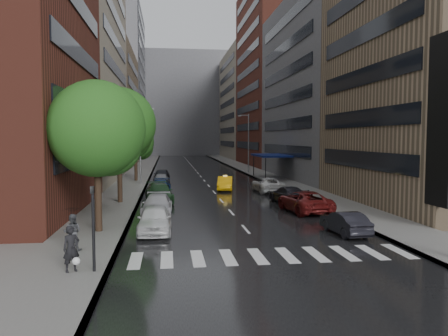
% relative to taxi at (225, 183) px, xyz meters
% --- Properties ---
extents(ground, '(220.00, 220.00, 0.00)m').
position_rel_taxi_xyz_m(ground, '(-1.33, -23.60, -0.71)').
color(ground, gray).
rests_on(ground, ground).
extents(road, '(14.00, 140.00, 0.01)m').
position_rel_taxi_xyz_m(road, '(-1.33, 26.40, -0.71)').
color(road, black).
rests_on(road, ground).
extents(sidewalk_left, '(4.00, 140.00, 0.15)m').
position_rel_taxi_xyz_m(sidewalk_left, '(-10.33, 26.40, -0.64)').
color(sidewalk_left, gray).
rests_on(sidewalk_left, ground).
extents(sidewalk_right, '(4.00, 140.00, 0.15)m').
position_rel_taxi_xyz_m(sidewalk_right, '(7.67, 26.40, -0.64)').
color(sidewalk_right, gray).
rests_on(sidewalk_right, ground).
extents(crosswalk, '(13.15, 2.80, 0.01)m').
position_rel_taxi_xyz_m(crosswalk, '(-1.13, -25.60, -0.70)').
color(crosswalk, silver).
rests_on(crosswalk, ground).
extents(buildings_left, '(8.00, 108.00, 38.00)m').
position_rel_taxi_xyz_m(buildings_left, '(-16.33, 35.19, 15.27)').
color(buildings_left, maroon).
rests_on(buildings_left, ground).
extents(buildings_right, '(8.05, 109.10, 36.00)m').
position_rel_taxi_xyz_m(buildings_right, '(13.67, 33.10, 14.32)').
color(buildings_right, '#937A5B').
rests_on(buildings_right, ground).
extents(building_far, '(40.00, 14.00, 32.00)m').
position_rel_taxi_xyz_m(building_far, '(-1.33, 94.40, 15.29)').
color(building_far, slate).
rests_on(building_far, ground).
extents(tree_near, '(5.51, 5.51, 8.78)m').
position_rel_taxi_xyz_m(tree_near, '(-9.93, -19.66, 5.29)').
color(tree_near, '#382619').
rests_on(tree_near, ground).
extents(tree_mid, '(6.07, 6.07, 9.68)m').
position_rel_taxi_xyz_m(tree_mid, '(-9.93, -8.24, 5.91)').
color(tree_mid, '#382619').
rests_on(tree_mid, ground).
extents(tree_far, '(4.56, 4.56, 7.27)m').
position_rel_taxi_xyz_m(tree_far, '(-9.93, 10.26, 4.25)').
color(tree_far, '#382619').
rests_on(tree_far, ground).
extents(taxi, '(2.20, 4.53, 1.43)m').
position_rel_taxi_xyz_m(taxi, '(0.00, 0.00, 0.00)').
color(taxi, '#F8AF0D').
rests_on(taxi, ground).
extents(parked_cars_left, '(2.74, 34.88, 1.60)m').
position_rel_taxi_xyz_m(parked_cars_left, '(-6.73, -5.56, 0.04)').
color(parked_cars_left, silver).
rests_on(parked_cars_left, ground).
extents(parked_cars_right, '(3.14, 24.29, 1.59)m').
position_rel_taxi_xyz_m(parked_cars_right, '(4.07, -10.38, 0.03)').
color(parked_cars_right, black).
rests_on(parked_cars_right, ground).
extents(ped_bag_walker, '(0.81, 0.73, 1.86)m').
position_rel_taxi_xyz_m(ped_bag_walker, '(-9.81, -27.38, 0.34)').
color(ped_bag_walker, black).
rests_on(ped_bag_walker, sidewalk_left).
extents(ped_black_umbrella, '(0.96, 0.98, 2.09)m').
position_rel_taxi_xyz_m(ped_black_umbrella, '(-10.49, -24.00, 0.66)').
color(ped_black_umbrella, '#45464A').
rests_on(ped_black_umbrella, sidewalk_left).
extents(traffic_light, '(0.18, 0.15, 3.45)m').
position_rel_taxi_xyz_m(traffic_light, '(-8.93, -27.44, 1.51)').
color(traffic_light, black).
rests_on(traffic_light, sidewalk_left).
extents(street_lamp_left, '(1.74, 0.22, 9.00)m').
position_rel_taxi_xyz_m(street_lamp_left, '(-9.05, 6.40, 4.17)').
color(street_lamp_left, gray).
rests_on(street_lamp_left, sidewalk_left).
extents(street_lamp_right, '(1.74, 0.22, 9.00)m').
position_rel_taxi_xyz_m(street_lamp_right, '(6.39, 21.40, 4.17)').
color(street_lamp_right, gray).
rests_on(street_lamp_right, sidewalk_right).
extents(awning, '(4.00, 8.00, 3.12)m').
position_rel_taxi_xyz_m(awning, '(7.65, 11.40, 2.42)').
color(awning, navy).
rests_on(awning, sidewalk_right).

